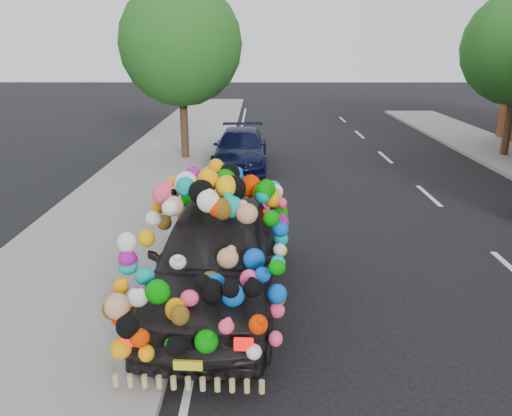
{
  "coord_description": "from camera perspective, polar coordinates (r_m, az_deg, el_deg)",
  "views": [
    {
      "loc": [
        -1.15,
        -8.32,
        3.98
      ],
      "look_at": [
        -1.19,
        0.6,
        1.07
      ],
      "focal_mm": 35.0,
      "sensor_mm": 36.0,
      "label": 1
    }
  ],
  "objects": [
    {
      "name": "navy_sedan",
      "position": [
        17.1,
        -1.78,
        6.78
      ],
      "size": [
        1.81,
        4.38,
        1.27
      ],
      "primitive_type": "imported",
      "rotation": [
        0.0,
        0.0,
        -0.01
      ],
      "color": "black",
      "rests_on": "ground"
    },
    {
      "name": "kerb",
      "position": [
        9.28,
        -7.24,
        -7.04
      ],
      "size": [
        0.15,
        60.0,
        0.13
      ],
      "primitive_type": "cube",
      "color": "gray",
      "rests_on": "ground"
    },
    {
      "name": "sidewalk",
      "position": [
        9.72,
        -18.79,
        -6.73
      ],
      "size": [
        4.0,
        60.0,
        0.12
      ],
      "primitive_type": "cube",
      "color": "gray",
      "rests_on": "ground"
    },
    {
      "name": "plush_art_car",
      "position": [
        7.83,
        -4.51,
        -3.07
      ],
      "size": [
        2.58,
        5.06,
        2.26
      ],
      "rotation": [
        0.0,
        0.0,
        -0.07
      ],
      "color": "black",
      "rests_on": "ground"
    },
    {
      "name": "tree_near_sidewalk",
      "position": [
        18.02,
        -8.61,
        18.03
      ],
      "size": [
        4.2,
        4.2,
        6.13
      ],
      "color": "#332114",
      "rests_on": "ground"
    },
    {
      "name": "ground",
      "position": [
        9.3,
        7.42,
        -7.43
      ],
      "size": [
        100.0,
        100.0,
        0.0
      ],
      "primitive_type": "plane",
      "color": "black",
      "rests_on": "ground"
    }
  ]
}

